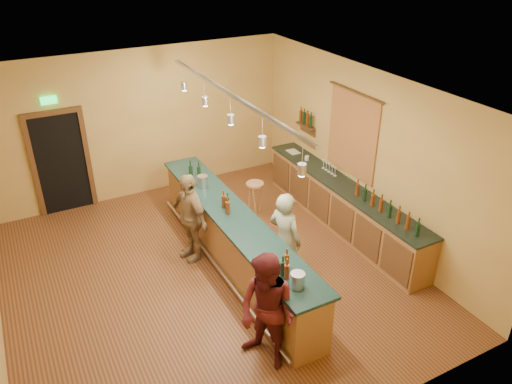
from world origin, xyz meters
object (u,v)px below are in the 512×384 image
bartender (285,239)px  customer_a (267,312)px  back_counter (342,206)px  bar_stool (255,189)px  customer_b (190,217)px  tasting_bar (234,237)px

bartender → customer_a: 1.78m
back_counter → customer_a: (-3.00, -2.35, 0.38)m
customer_a → bar_stool: customer_a is taller
customer_a → customer_b: size_ratio=1.04×
tasting_bar → bar_stool: bearing=50.5°
bartender → back_counter: bearing=-84.7°
tasting_bar → bartender: size_ratio=3.02×
customer_a → customer_b: (0.00, 2.80, -0.03)m
tasting_bar → customer_b: bearing=131.1°
back_counter → customer_a: bearing=-141.9°
customer_a → customer_b: customer_a is taller
tasting_bar → bartender: bartender is taller
back_counter → bartender: 2.15m
tasting_bar → customer_b: customer_b is taller
back_counter → customer_a: 3.83m
tasting_bar → bartender: (0.56, -0.77, 0.24)m
customer_a → bar_stool: size_ratio=2.31×
customer_b → tasting_bar: bearing=29.6°
customer_b → bartender: bearing=26.7°
back_counter → customer_a: customer_a is taller
bartender → bar_stool: bearing=-36.7°
back_counter → bar_stool: back_counter is taller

